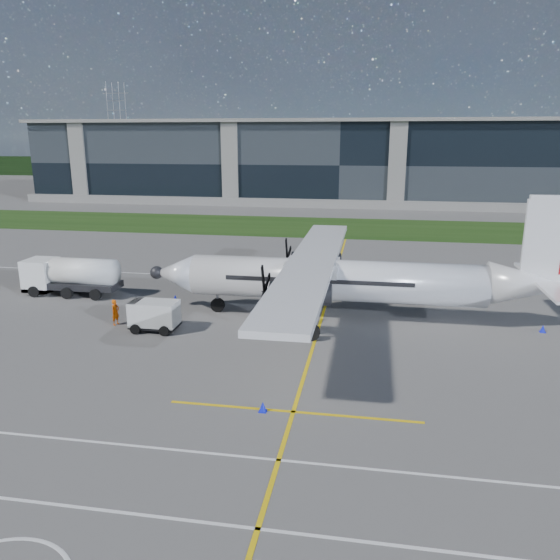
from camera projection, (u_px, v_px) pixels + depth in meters
name	position (u px, v px, depth m)	size (l,w,h in m)	color
ground	(323.00, 237.00, 69.88)	(400.00, 400.00, 0.00)	#565451
grass_strip	(328.00, 227.00, 77.50)	(400.00, 18.00, 0.04)	#1A390F
terminal_building	(343.00, 163.00, 106.09)	(120.00, 20.00, 15.00)	black
tree_line	(354.00, 169.00, 164.41)	(400.00, 6.00, 6.00)	black
pylon_west	(118.00, 129.00, 183.99)	(9.00, 4.60, 30.00)	gray
yellow_taxiway_centerline	(324.00, 309.00, 40.80)	(0.20, 70.00, 0.01)	yellow
white_lane_line	(171.00, 518.00, 18.43)	(90.00, 0.15, 0.01)	white
turboprop_aircraft	(351.00, 257.00, 37.46)	(28.88, 29.95, 8.99)	white
fuel_tanker_truck	(65.00, 276.00, 44.22)	(8.15, 2.65, 3.06)	white
baggage_tug	(155.00, 316.00, 36.10)	(3.31, 1.99, 1.99)	silver
ground_crew_person	(115.00, 310.00, 37.18)	(0.83, 0.59, 2.04)	#F25907
safety_cone_tail	(543.00, 329.00, 35.91)	(0.36, 0.36, 0.50)	#0C15D2
safety_cone_nose_stbd	(175.00, 298.00, 42.74)	(0.36, 0.36, 0.50)	#0C15D2
safety_cone_nose_port	(163.00, 315.00, 38.73)	(0.36, 0.36, 0.50)	#0C15D2
safety_cone_fwd	(152.00, 302.00, 41.69)	(0.36, 0.36, 0.50)	#0C15D2
safety_cone_portwing	(263.00, 407.00, 25.54)	(0.36, 0.36, 0.50)	#0C15D2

